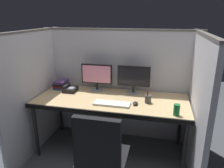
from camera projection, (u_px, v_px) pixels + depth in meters
The scene contains 13 objects.
ground_plane at pixel (105, 163), 2.63m from camera, with size 8.00×8.00×0.00m, color #4C5156.
cubicle_partition_rear at pixel (118, 84), 3.08m from camera, with size 2.21×0.06×1.57m.
cubicle_partition_left at pixel (36, 92), 2.79m from camera, with size 0.06×1.41×1.57m.
cubicle_partition_right at pixel (196, 106), 2.36m from camera, with size 0.06×1.41×1.57m.
desk at pixel (111, 103), 2.69m from camera, with size 1.90×0.80×0.74m.
monitor_left at pixel (97, 76), 2.92m from camera, with size 0.43×0.17×0.37m.
monitor_right at pixel (134, 78), 2.81m from camera, with size 0.43×0.17×0.37m.
keyboard_main at pixel (112, 104), 2.51m from camera, with size 0.43×0.15×0.02m, color silver.
computer_mouse at pixel (135, 103), 2.50m from camera, with size 0.06×0.10×0.04m.
desk_phone at pixel (70, 89), 2.94m from camera, with size 0.17×0.19×0.09m.
book_stack at pixel (61, 84), 3.06m from camera, with size 0.16×0.23×0.12m.
soda_can at pixel (177, 110), 2.23m from camera, with size 0.07×0.07×0.12m, color #197233.
pen_cup at pixel (148, 99), 2.55m from camera, with size 0.08×0.08×0.17m.
Camera 1 is at (0.58, -2.13, 1.74)m, focal length 34.22 mm.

